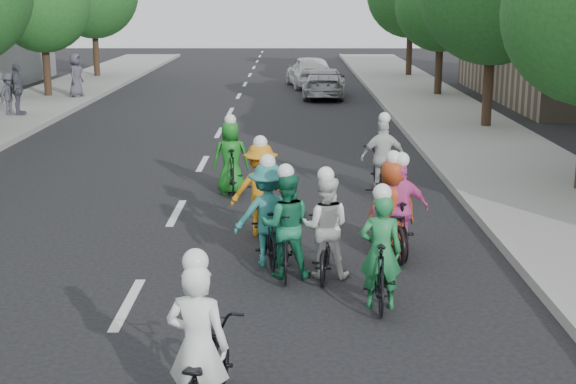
{
  "coord_description": "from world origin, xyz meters",
  "views": [
    {
      "loc": [
        2.33,
        -10.75,
        4.27
      ],
      "look_at": [
        2.28,
        2.71,
        1.0
      ],
      "focal_mm": 50.0,
      "sensor_mm": 36.0,
      "label": 1
    }
  ],
  "objects_px": {
    "spectator_1": "(18,89)",
    "cyclist_5": "(380,264)",
    "cyclist_1": "(286,233)",
    "cyclist_3": "(399,217)",
    "follow_car_lead": "(324,83)",
    "cyclist_4": "(391,218)",
    "spectator_2": "(76,75)",
    "cyclist_6": "(325,237)",
    "spectator_0": "(10,94)",
    "cyclist_0": "(199,368)",
    "cyclist_8": "(383,167)",
    "follow_car_trail": "(309,71)",
    "cyclist_2": "(261,197)",
    "cyclist_9": "(231,164)",
    "cyclist_7": "(268,222)"
  },
  "relations": [
    {
      "from": "cyclist_5",
      "to": "spectator_2",
      "type": "xyz_separation_m",
      "value": [
        -10.42,
        23.51,
        0.45
      ]
    },
    {
      "from": "cyclist_5",
      "to": "spectator_0",
      "type": "height_order",
      "value": "cyclist_5"
    },
    {
      "from": "cyclist_8",
      "to": "follow_car_trail",
      "type": "xyz_separation_m",
      "value": [
        -1.13,
        22.09,
        0.14
      ]
    },
    {
      "from": "cyclist_5",
      "to": "follow_car_trail",
      "type": "height_order",
      "value": "cyclist_5"
    },
    {
      "from": "cyclist_2",
      "to": "cyclist_6",
      "type": "bearing_deg",
      "value": 114.47
    },
    {
      "from": "cyclist_5",
      "to": "spectator_2",
      "type": "relative_size",
      "value": 0.98
    },
    {
      "from": "cyclist_0",
      "to": "cyclist_8",
      "type": "height_order",
      "value": "cyclist_0"
    },
    {
      "from": "cyclist_5",
      "to": "cyclist_0",
      "type": "bearing_deg",
      "value": 58.65
    },
    {
      "from": "cyclist_4",
      "to": "follow_car_lead",
      "type": "bearing_deg",
      "value": -95.24
    },
    {
      "from": "follow_car_lead",
      "to": "spectator_1",
      "type": "relative_size",
      "value": 2.4
    },
    {
      "from": "cyclist_2",
      "to": "spectator_2",
      "type": "xyz_separation_m",
      "value": [
        -8.61,
        19.97,
        0.37
      ]
    },
    {
      "from": "follow_car_lead",
      "to": "spectator_0",
      "type": "distance_m",
      "value": 13.25
    },
    {
      "from": "spectator_1",
      "to": "cyclist_1",
      "type": "bearing_deg",
      "value": -160.28
    },
    {
      "from": "cyclist_6",
      "to": "spectator_2",
      "type": "distance_m",
      "value": 24.25
    },
    {
      "from": "spectator_0",
      "to": "cyclist_0",
      "type": "bearing_deg",
      "value": -137.09
    },
    {
      "from": "cyclist_0",
      "to": "follow_car_trail",
      "type": "relative_size",
      "value": 0.44
    },
    {
      "from": "cyclist_7",
      "to": "spectator_0",
      "type": "distance_m",
      "value": 18.98
    },
    {
      "from": "cyclist_2",
      "to": "cyclist_8",
      "type": "distance_m",
      "value": 3.99
    },
    {
      "from": "cyclist_0",
      "to": "cyclist_1",
      "type": "distance_m",
      "value": 4.63
    },
    {
      "from": "cyclist_0",
      "to": "cyclist_6",
      "type": "height_order",
      "value": "cyclist_0"
    },
    {
      "from": "follow_car_lead",
      "to": "follow_car_trail",
      "type": "xyz_separation_m",
      "value": [
        -0.56,
        4.19,
        0.14
      ]
    },
    {
      "from": "cyclist_5",
      "to": "spectator_1",
      "type": "xyz_separation_m",
      "value": [
        -11.07,
        18.05,
        0.46
      ]
    },
    {
      "from": "cyclist_8",
      "to": "follow_car_lead",
      "type": "height_order",
      "value": "cyclist_8"
    },
    {
      "from": "spectator_1",
      "to": "spectator_2",
      "type": "distance_m",
      "value": 5.51
    },
    {
      "from": "spectator_0",
      "to": "cyclist_2",
      "type": "bearing_deg",
      "value": -127.06
    },
    {
      "from": "follow_car_lead",
      "to": "spectator_0",
      "type": "relative_size",
      "value": 2.99
    },
    {
      "from": "cyclist_4",
      "to": "follow_car_trail",
      "type": "xyz_separation_m",
      "value": [
        -0.8,
        26.29,
        0.15
      ]
    },
    {
      "from": "cyclist_3",
      "to": "follow_car_lead",
      "type": "distance_m",
      "value": 22.15
    },
    {
      "from": "cyclist_6",
      "to": "spectator_2",
      "type": "xyz_separation_m",
      "value": [
        -9.7,
        22.22,
        0.45
      ]
    },
    {
      "from": "cyclist_0",
      "to": "cyclist_8",
      "type": "bearing_deg",
      "value": -95.81
    },
    {
      "from": "cyclist_4",
      "to": "spectator_2",
      "type": "distance_m",
      "value": 23.77
    },
    {
      "from": "cyclist_9",
      "to": "spectator_0",
      "type": "relative_size",
      "value": 1.2
    },
    {
      "from": "cyclist_4",
      "to": "spectator_2",
      "type": "relative_size",
      "value": 1.09
    },
    {
      "from": "cyclist_5",
      "to": "cyclist_6",
      "type": "bearing_deg",
      "value": -58.42
    },
    {
      "from": "cyclist_1",
      "to": "cyclist_5",
      "type": "height_order",
      "value": "cyclist_1"
    },
    {
      "from": "cyclist_9",
      "to": "cyclist_1",
      "type": "bearing_deg",
      "value": 96.09
    },
    {
      "from": "spectator_0",
      "to": "cyclist_6",
      "type": "bearing_deg",
      "value": -128.0
    },
    {
      "from": "cyclist_2",
      "to": "cyclist_3",
      "type": "relative_size",
      "value": 1.04
    },
    {
      "from": "spectator_2",
      "to": "cyclist_4",
      "type": "bearing_deg",
      "value": -142.71
    },
    {
      "from": "cyclist_0",
      "to": "cyclist_6",
      "type": "distance_m",
      "value": 4.78
    },
    {
      "from": "cyclist_8",
      "to": "cyclist_9",
      "type": "xyz_separation_m",
      "value": [
        -3.36,
        0.2,
        0.02
      ]
    },
    {
      "from": "spectator_1",
      "to": "cyclist_5",
      "type": "bearing_deg",
      "value": -158.92
    },
    {
      "from": "cyclist_8",
      "to": "cyclist_9",
      "type": "distance_m",
      "value": 3.37
    },
    {
      "from": "cyclist_9",
      "to": "spectator_2",
      "type": "bearing_deg",
      "value": -71.72
    },
    {
      "from": "cyclist_0",
      "to": "spectator_0",
      "type": "xyz_separation_m",
      "value": [
        -9.22,
        21.35,
        0.28
      ]
    },
    {
      "from": "cyclist_4",
      "to": "spectator_0",
      "type": "distance_m",
      "value": 19.69
    },
    {
      "from": "cyclist_7",
      "to": "cyclist_8",
      "type": "distance_m",
      "value": 5.33
    },
    {
      "from": "cyclist_4",
      "to": "cyclist_8",
      "type": "height_order",
      "value": "cyclist_8"
    },
    {
      "from": "cyclist_0",
      "to": "cyclist_3",
      "type": "relative_size",
      "value": 1.14
    },
    {
      "from": "cyclist_2",
      "to": "cyclist_9",
      "type": "height_order",
      "value": "cyclist_2"
    }
  ]
}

